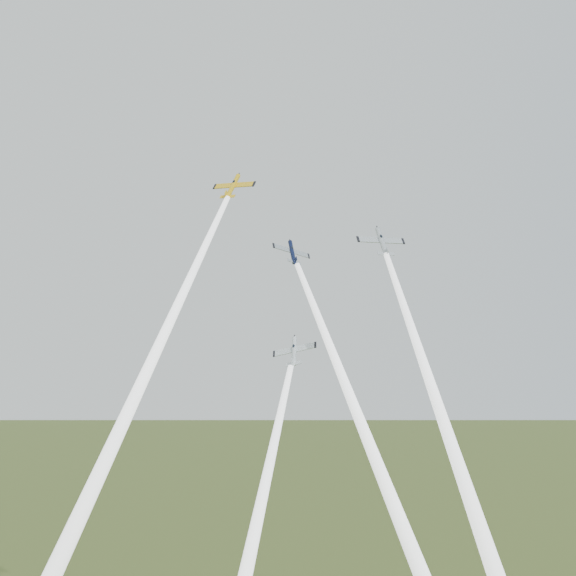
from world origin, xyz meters
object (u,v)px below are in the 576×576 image
(plane_yellow, at_px, (233,186))
(plane_silver_right, at_px, (382,242))
(plane_silver_low, at_px, (294,351))
(plane_navy, at_px, (292,252))

(plane_yellow, relative_size, plane_silver_right, 0.95)
(plane_silver_right, relative_size, plane_silver_low, 1.14)
(plane_yellow, bearing_deg, plane_silver_low, -13.57)
(plane_navy, distance_m, plane_silver_low, 18.88)
(plane_navy, relative_size, plane_silver_right, 0.85)
(plane_navy, distance_m, plane_silver_right, 15.73)
(plane_yellow, xyz_separation_m, plane_silver_right, (25.74, -4.73, -10.53))
(plane_navy, bearing_deg, plane_silver_low, -112.99)
(plane_yellow, bearing_deg, plane_silver_right, 14.31)
(plane_navy, height_order, plane_silver_right, plane_silver_right)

